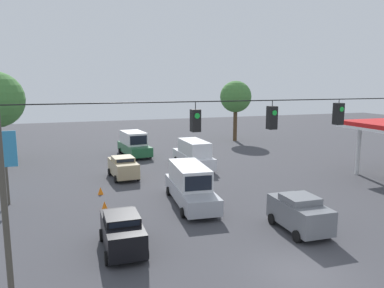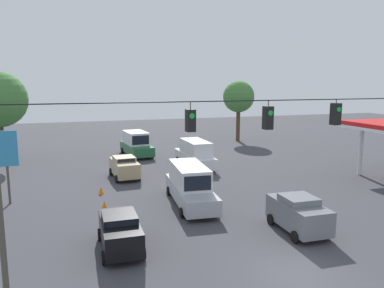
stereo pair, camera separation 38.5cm
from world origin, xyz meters
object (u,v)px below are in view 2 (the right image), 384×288
(box_truck_silver_withflow_mid, at_px, (190,185))
(traffic_cone_nearest, at_px, (120,249))
(tree_horizon_right, at_px, (239,97))
(sedan_tan_withflow_far, at_px, (124,167))
(sedan_grey_crossing_near, at_px, (298,213))
(traffic_cone_fourth, at_px, (101,190))
(box_truck_green_withflow_deep, at_px, (136,144))
(traffic_cone_second, at_px, (113,223))
(box_truck_white_oncoming_deep, at_px, (195,154))
(overhead_signal_span, at_px, (302,154))
(traffic_cone_third, at_px, (104,205))
(sedan_black_parked_shoulder, at_px, (120,231))

(box_truck_silver_withflow_mid, xyz_separation_m, traffic_cone_nearest, (5.61, 6.25, -1.05))
(tree_horizon_right, bearing_deg, sedan_tan_withflow_far, 41.13)
(sedan_grey_crossing_near, height_order, traffic_cone_fourth, sedan_grey_crossing_near)
(box_truck_green_withflow_deep, distance_m, sedan_grey_crossing_near, 25.32)
(tree_horizon_right, bearing_deg, traffic_cone_second, 52.88)
(box_truck_white_oncoming_deep, xyz_separation_m, tree_horizon_right, (-11.24, -14.01, 4.89))
(traffic_cone_fourth, xyz_separation_m, tree_horizon_right, (-20.82, -20.41, 5.93))
(overhead_signal_span, height_order, traffic_cone_third, overhead_signal_span)
(sedan_grey_crossing_near, bearing_deg, traffic_cone_third, -36.07)
(box_truck_green_withflow_deep, height_order, traffic_cone_fourth, box_truck_green_withflow_deep)
(traffic_cone_second, bearing_deg, box_truck_white_oncoming_deep, -125.34)
(box_truck_green_withflow_deep, height_order, traffic_cone_third, box_truck_green_withflow_deep)
(sedan_black_parked_shoulder, bearing_deg, tree_horizon_right, -124.36)
(tree_horizon_right, bearing_deg, overhead_signal_span, 68.61)
(traffic_cone_fourth, distance_m, tree_horizon_right, 29.76)
(sedan_grey_crossing_near, height_order, box_truck_white_oncoming_deep, box_truck_white_oncoming_deep)
(traffic_cone_fourth, relative_size, tree_horizon_right, 0.07)
(traffic_cone_nearest, distance_m, tree_horizon_right, 37.70)
(box_truck_green_withflow_deep, bearing_deg, traffic_cone_second, 76.49)
(traffic_cone_nearest, bearing_deg, sedan_black_parked_shoulder, -100.62)
(sedan_tan_withflow_far, height_order, traffic_cone_fourth, sedan_tan_withflow_far)
(overhead_signal_span, distance_m, box_truck_silver_withflow_mid, 11.34)
(sedan_black_parked_shoulder, distance_m, box_truck_silver_withflow_mid, 7.95)
(box_truck_green_withflow_deep, distance_m, sedan_tan_withflow_far, 10.25)
(box_truck_silver_withflow_mid, distance_m, traffic_cone_fourth, 7.07)
(sedan_grey_crossing_near, xyz_separation_m, box_truck_white_oncoming_deep, (0.19, -17.14, 0.27))
(sedan_black_parked_shoulder, relative_size, traffic_cone_nearest, 7.61)
(traffic_cone_nearest, xyz_separation_m, traffic_cone_second, (-0.07, -3.43, 0.00))
(sedan_black_parked_shoulder, xyz_separation_m, box_truck_white_oncoming_deep, (-9.49, -16.31, 0.36))
(sedan_tan_withflow_far, xyz_separation_m, box_truck_silver_withflow_mid, (-3.23, 8.49, 0.34))
(sedan_grey_crossing_near, distance_m, traffic_cone_nearest, 9.82)
(sedan_grey_crossing_near, relative_size, traffic_cone_fourth, 7.30)
(box_truck_green_withflow_deep, bearing_deg, traffic_cone_third, 73.50)
(traffic_cone_nearest, bearing_deg, overhead_signal_span, 148.81)
(sedan_grey_crossing_near, relative_size, tree_horizon_right, 0.48)
(traffic_cone_fourth, bearing_deg, overhead_signal_span, 115.63)
(box_truck_green_withflow_deep, distance_m, traffic_cone_third, 18.50)
(traffic_cone_nearest, bearing_deg, sedan_grey_crossing_near, 178.27)
(sedan_tan_withflow_far, height_order, tree_horizon_right, tree_horizon_right)
(box_truck_white_oncoming_deep, xyz_separation_m, traffic_cone_second, (9.52, 13.42, -1.04))
(box_truck_silver_withflow_mid, relative_size, traffic_cone_nearest, 13.41)
(traffic_cone_nearest, xyz_separation_m, traffic_cone_third, (0.08, -6.89, 0.00))
(traffic_cone_nearest, distance_m, traffic_cone_fourth, 10.44)
(sedan_black_parked_shoulder, relative_size, traffic_cone_fourth, 7.61)
(sedan_grey_crossing_near, xyz_separation_m, traffic_cone_nearest, (9.79, -0.30, -0.77))
(traffic_cone_fourth, bearing_deg, tree_horizon_right, -135.57)
(traffic_cone_second, bearing_deg, traffic_cone_fourth, -89.46)
(sedan_grey_crossing_near, bearing_deg, sedan_tan_withflow_far, -63.79)
(sedan_black_parked_shoulder, height_order, sedan_tan_withflow_far, sedan_tan_withflow_far)
(box_truck_green_withflow_deep, relative_size, traffic_cone_fourth, 11.60)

